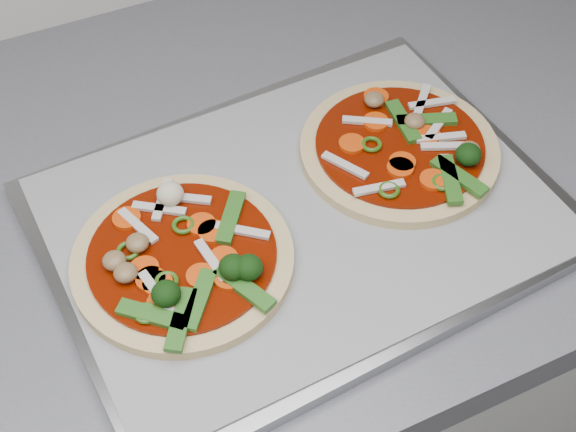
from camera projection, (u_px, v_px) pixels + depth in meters
name	position (u px, v px, depth m)	size (l,w,h in m)	color
baking_tray	(301.00, 217.00, 0.73)	(0.45, 0.33, 0.01)	gray
parchment	(301.00, 211.00, 0.72)	(0.43, 0.31, 0.00)	#97969B
pizza_left	(183.00, 259.00, 0.67)	(0.19, 0.19, 0.03)	#D9C57C
pizza_right	(402.00, 148.00, 0.76)	(0.21, 0.21, 0.03)	#D9C57C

